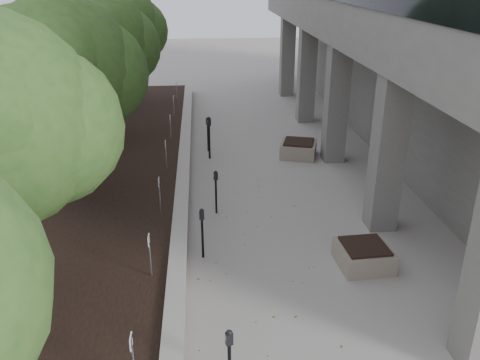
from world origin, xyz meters
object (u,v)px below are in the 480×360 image
parking_meter_2 (202,233)px  planter_back (298,149)px  parking_meter_3 (216,192)px  crabapple_tree_4 (99,65)px  crabapple_tree_3 (66,98)px  parking_meter_4 (209,138)px  planter_front (364,255)px  crabapple_tree_5 (119,45)px  parking_meter_5 (208,134)px

parking_meter_2 → planter_back: bearing=67.3°
parking_meter_3 → crabapple_tree_4: bearing=106.7°
crabapple_tree_3 → parking_meter_2: bearing=-42.2°
crabapple_tree_3 → parking_meter_4: size_ratio=3.51×
planter_front → crabapple_tree_3: bearing=151.9°
crabapple_tree_4 → parking_meter_4: crabapple_tree_4 is taller
crabapple_tree_4 → parking_meter_3: (3.93, -5.90, -2.48)m
planter_back → parking_meter_3: bearing=-125.7°
crabapple_tree_5 → planter_front: bearing=-62.6°
crabapple_tree_5 → parking_meter_2: 13.89m
planter_front → parking_meter_3: bearing=137.9°
crabapple_tree_5 → planter_front: (7.19, -13.85, -2.85)m
parking_meter_4 → parking_meter_5: (-0.04, 0.80, -0.12)m
parking_meter_5 → planter_back: 3.37m
planter_back → parking_meter_5: bearing=166.0°
crabapple_tree_5 → parking_meter_5: 7.30m
crabapple_tree_5 → parking_meter_3: bearing=-70.2°
parking_meter_2 → parking_meter_4: parking_meter_4 is taller
parking_meter_4 → parking_meter_3: bearing=-103.3°
crabapple_tree_4 → planter_back: 7.76m
parking_meter_3 → parking_meter_2: bearing=-116.8°
parking_meter_5 → planter_back: (3.25, -0.81, -0.37)m
crabapple_tree_3 → planter_front: 8.64m
crabapple_tree_4 → parking_meter_3: size_ratio=4.28×
parking_meter_4 → crabapple_tree_5: bearing=106.3°
crabapple_tree_5 → parking_meter_4: bearing=-59.4°
crabapple_tree_3 → parking_meter_4: (3.85, 3.49, -2.35)m
crabapple_tree_3 → crabapple_tree_4: 5.00m
parking_meter_2 → parking_meter_3: size_ratio=1.01×
parking_meter_5 → planter_front: 8.82m
crabapple_tree_3 → crabapple_tree_5: bearing=90.0°
crabapple_tree_4 → parking_meter_4: size_ratio=3.51×
parking_meter_3 → planter_back: bearing=37.4°
planter_back → parking_meter_2: bearing=-117.9°
crabapple_tree_4 → crabapple_tree_5: bearing=90.0°
crabapple_tree_5 → parking_meter_3: size_ratio=4.28×
crabapple_tree_4 → planter_front: size_ratio=4.74×
parking_meter_2 → parking_meter_5: bearing=93.0°
crabapple_tree_3 → crabapple_tree_5: same height
crabapple_tree_4 → parking_meter_4: 4.76m
crabapple_tree_4 → parking_meter_5: crabapple_tree_4 is taller
crabapple_tree_4 → crabapple_tree_5: same height
parking_meter_2 → parking_meter_4: bearing=92.5°
crabapple_tree_3 → crabapple_tree_4: bearing=90.0°
parking_meter_3 → parking_meter_4: (-0.08, 4.38, 0.14)m
parking_meter_3 → parking_meter_5: 5.19m
crabapple_tree_3 → parking_meter_2: size_ratio=4.25×
parking_meter_5 → parking_meter_4: bearing=-71.6°
planter_back → parking_meter_4: bearing=179.8°
crabapple_tree_5 → parking_meter_3: 11.85m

